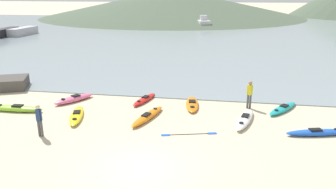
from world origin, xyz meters
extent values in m
plane|color=beige|center=(0.00, 0.00, 0.00)|extent=(400.00, 400.00, 0.00)
cube|color=gray|center=(0.00, 43.91, 0.03)|extent=(160.00, 70.00, 0.06)
cone|color=#4C5B47|center=(-11.29, 81.23, 3.67)|extent=(71.02, 71.02, 7.33)
ellipsoid|color=orange|center=(-0.85, 5.23, 0.14)|extent=(1.47, 3.44, 0.29)
cube|color=black|center=(-0.90, 5.06, 0.31)|extent=(0.48, 0.68, 0.05)
cylinder|color=black|center=(-0.61, 6.13, 0.30)|extent=(0.21, 0.21, 0.02)
ellipsoid|color=teal|center=(6.78, 7.81, 0.13)|extent=(2.26, 2.89, 0.25)
cube|color=black|center=(6.87, 7.94, 0.28)|extent=(0.60, 0.65, 0.05)
cylinder|color=black|center=(6.31, 7.12, 0.26)|extent=(0.22, 0.22, 0.02)
ellipsoid|color=blue|center=(7.93, 4.49, 0.14)|extent=(3.32, 1.36, 0.28)
cube|color=black|center=(7.78, 4.45, 0.30)|extent=(0.65, 0.45, 0.05)
cylinder|color=black|center=(8.81, 4.71, 0.29)|extent=(0.20, 0.20, 0.02)
ellipsoid|color=yellow|center=(-4.81, 4.71, 0.13)|extent=(1.56, 3.13, 0.26)
cube|color=black|center=(-4.86, 4.86, 0.29)|extent=(0.52, 0.64, 0.05)
cylinder|color=black|center=(-4.56, 3.91, 0.27)|extent=(0.23, 0.23, 0.02)
ellipsoid|color=#E5668C|center=(-6.20, 7.36, 0.17)|extent=(2.13, 2.72, 0.34)
cube|color=black|center=(-6.12, 7.48, 0.37)|extent=(0.61, 0.64, 0.05)
cylinder|color=black|center=(-6.61, 6.72, 0.35)|extent=(0.25, 0.25, 0.02)
ellipsoid|color=#8CCC2D|center=(-8.84, 5.10, 0.17)|extent=(3.45, 0.75, 0.34)
cube|color=black|center=(-8.67, 5.10, 0.36)|extent=(0.63, 0.38, 0.05)
cylinder|color=black|center=(-9.78, 5.08, 0.35)|extent=(0.23, 0.23, 0.02)
ellipsoid|color=white|center=(4.45, 5.63, 0.15)|extent=(1.47, 3.37, 0.29)
cube|color=black|center=(4.49, 5.79, 0.32)|extent=(0.50, 0.67, 0.05)
cylinder|color=black|center=(4.22, 4.75, 0.31)|extent=(0.23, 0.23, 0.02)
ellipsoid|color=red|center=(-1.72, 8.12, 0.13)|extent=(1.26, 2.84, 0.25)
cube|color=black|center=(-1.69, 8.26, 0.28)|extent=(0.43, 0.56, 0.05)
cylinder|color=black|center=(-1.91, 7.38, 0.26)|extent=(0.20, 0.20, 0.02)
ellipsoid|color=orange|center=(1.39, 7.73, 0.12)|extent=(1.06, 3.01, 0.24)
cube|color=black|center=(1.38, 7.87, 0.27)|extent=(0.47, 0.57, 0.05)
cylinder|color=black|center=(1.48, 6.92, 0.25)|extent=(0.26, 0.26, 0.02)
cylinder|color=#4C4C4C|center=(-5.56, 2.12, 0.41)|extent=(0.12, 0.12, 0.82)
cylinder|color=#4C4C4C|center=(-5.41, 2.12, 0.41)|extent=(0.12, 0.12, 0.82)
cube|color=navy|center=(-5.49, 2.12, 1.11)|extent=(0.20, 0.23, 0.58)
cylinder|color=navy|center=(-5.61, 2.12, 1.13)|extent=(0.09, 0.09, 0.55)
cylinder|color=navy|center=(-5.36, 2.12, 1.13)|extent=(0.09, 0.09, 0.55)
sphere|color=beige|center=(-5.49, 2.12, 1.52)|extent=(0.22, 0.22, 0.22)
cylinder|color=#4C4C4C|center=(4.73, 7.89, 0.43)|extent=(0.12, 0.12, 0.86)
cylinder|color=#4C4C4C|center=(4.88, 7.89, 0.43)|extent=(0.12, 0.12, 0.86)
cube|color=yellow|center=(4.81, 7.89, 1.16)|extent=(0.22, 0.25, 0.61)
cylinder|color=yellow|center=(4.68, 7.89, 1.17)|extent=(0.09, 0.09, 0.58)
cylinder|color=yellow|center=(4.93, 7.89, 1.17)|extent=(0.09, 0.09, 0.58)
sphere|color=#A37A5B|center=(4.81, 7.89, 1.58)|extent=(0.23, 0.23, 0.23)
cube|color=#B2B2B7|center=(-28.49, 36.91, 0.64)|extent=(1.94, 5.82, 1.17)
cube|color=black|center=(-30.33, 35.17, 0.66)|extent=(1.96, 5.56, 1.20)
cube|color=white|center=(-0.75, 53.01, 0.72)|extent=(2.92, 3.94, 1.32)
cube|color=silver|center=(-0.84, 53.35, 1.84)|extent=(1.47, 1.35, 0.92)
cube|color=#B2B2B7|center=(-9.31, 58.39, 0.43)|extent=(4.21, 3.74, 0.75)
cube|color=#333338|center=(-9.62, 58.19, 1.07)|extent=(1.60, 1.63, 0.52)
cylinder|color=black|center=(1.65, 3.50, 0.01)|extent=(1.85, 0.51, 0.03)
cube|color=blue|center=(0.51, 3.21, 0.01)|extent=(0.47, 0.28, 0.03)
cube|color=blue|center=(2.78, 3.80, 0.01)|extent=(0.47, 0.28, 0.03)
cube|color=#4C4742|center=(-11.93, 9.40, 0.40)|extent=(2.79, 2.89, 0.80)
camera|label=1|loc=(3.07, -11.32, 6.80)|focal=35.00mm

